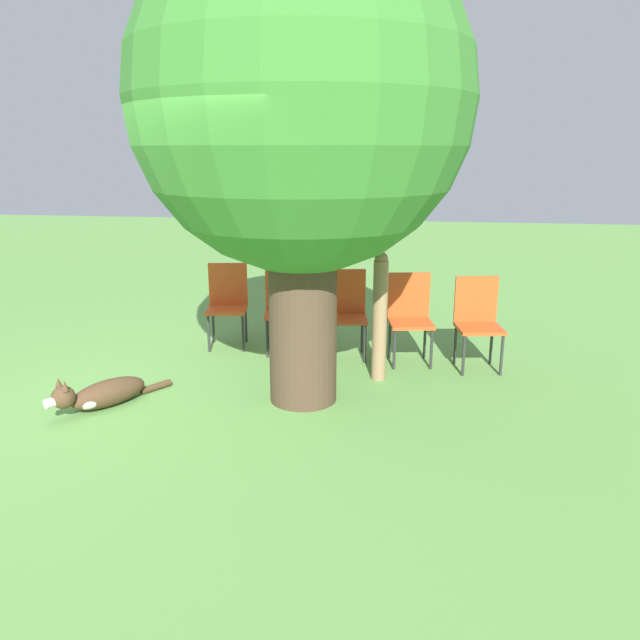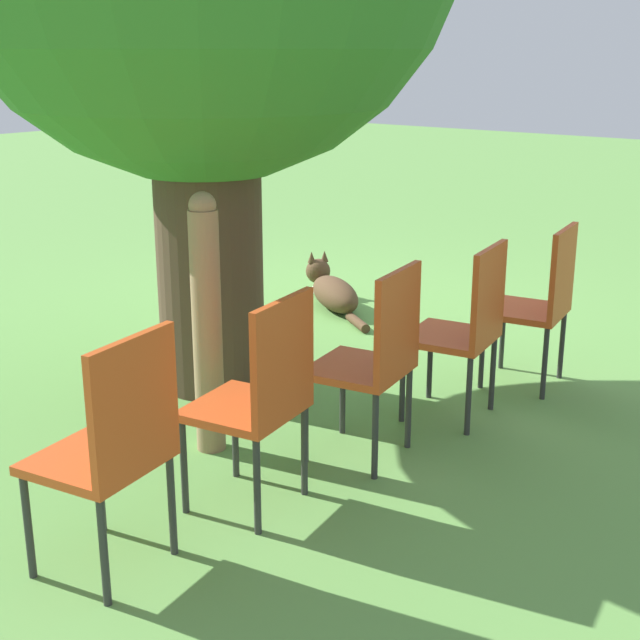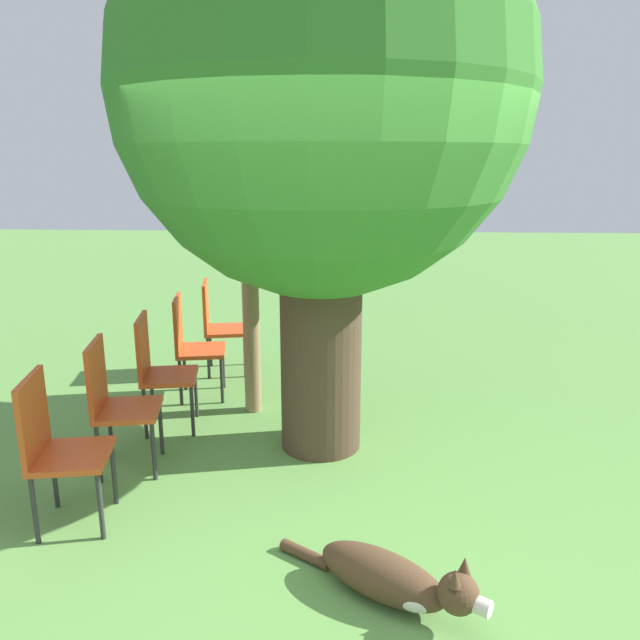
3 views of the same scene
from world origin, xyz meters
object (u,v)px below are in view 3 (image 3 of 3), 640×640
at_px(oak_tree, 321,97).
at_px(red_chair_1, 115,398).
at_px(dog, 395,579).
at_px(red_chair_0, 56,442).
at_px(fence_post, 252,340).
at_px(red_chair_2, 158,366).
at_px(red_chair_3, 191,341).
at_px(red_chair_4, 218,321).

relative_size(oak_tree, red_chair_1, 4.23).
xyz_separation_m(dog, red_chair_1, (-1.85, 1.27, 0.41)).
xyz_separation_m(oak_tree, red_chair_0, (-1.49, -1.13, -1.99)).
height_order(fence_post, red_chair_2, fence_post).
distance_m(dog, red_chair_2, 2.66).
height_order(oak_tree, red_chair_3, oak_tree).
bearing_deg(fence_post, oak_tree, -46.08).
distance_m(fence_post, red_chair_4, 1.10).
distance_m(oak_tree, red_chair_0, 2.73).
distance_m(red_chair_1, red_chair_3, 1.38).
relative_size(dog, red_chair_0, 1.11).
bearing_deg(red_chair_2, red_chair_4, 72.72).
relative_size(fence_post, red_chair_4, 1.35).
height_order(fence_post, red_chair_4, fence_post).
bearing_deg(red_chair_0, red_chair_2, 72.72).
bearing_deg(oak_tree, fence_post, 133.92).
distance_m(red_chair_2, red_chair_4, 1.38).
distance_m(fence_post, red_chair_1, 1.34).
bearing_deg(red_chair_3, red_chair_0, -107.28).
bearing_deg(red_chair_3, dog, -67.43).
relative_size(dog, red_chair_1, 1.11).
xyz_separation_m(oak_tree, red_chair_3, (-1.21, 0.93, -1.99)).
bearing_deg(oak_tree, red_chair_3, 142.65).
distance_m(red_chair_1, red_chair_2, 0.69).
xyz_separation_m(dog, fence_post, (-1.07, 2.35, 0.51)).
bearing_deg(red_chair_1, oak_tree, 8.03).
bearing_deg(red_chair_3, red_chair_2, -107.28).
relative_size(oak_tree, red_chair_3, 4.23).
relative_size(red_chair_2, red_chair_3, 1.00).
xyz_separation_m(dog, red_chair_4, (-1.57, 3.33, 0.41)).
bearing_deg(red_chair_2, red_chair_3, 72.72).
bearing_deg(dog, red_chair_3, 155.51).
relative_size(fence_post, red_chair_0, 1.35).
height_order(fence_post, red_chair_0, fence_post).
distance_m(red_chair_3, red_chair_4, 0.69).
relative_size(dog, red_chair_2, 1.11).
height_order(red_chair_0, red_chair_3, same).
distance_m(fence_post, red_chair_3, 0.67).
relative_size(oak_tree, red_chair_0, 4.23).
bearing_deg(red_chair_4, fence_post, -72.17).
distance_m(oak_tree, red_chair_3, 2.51).
bearing_deg(oak_tree, red_chair_2, 169.56).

